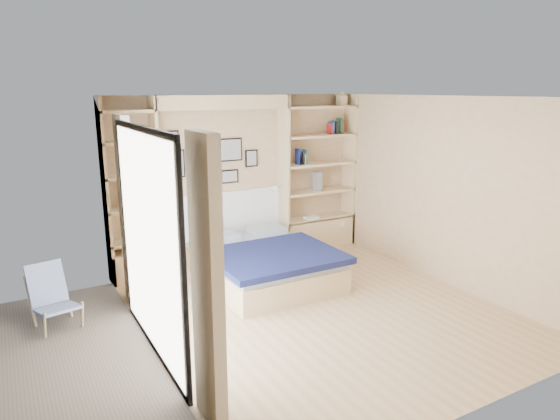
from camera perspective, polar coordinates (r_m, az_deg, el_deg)
ground at (r=6.13m, az=4.37°, el=-11.27°), size 4.50×4.50×0.00m
room_shell at (r=6.88m, az=-5.20°, el=0.98°), size 4.50×4.50×4.50m
bed at (r=6.89m, az=-1.92°, el=-5.95°), size 1.64×2.09×1.07m
photo_gallery at (r=7.40m, az=-8.00°, el=5.96°), size 1.48×0.02×0.82m
reading_lamps at (r=7.33m, az=-6.13°, el=1.95°), size 1.92×0.12×0.15m
shelf_decor at (r=7.94m, az=2.86°, el=7.13°), size 3.59×0.23×2.03m
deck_chair at (r=6.17m, az=-24.57°, el=-9.05°), size 0.55×0.76×0.70m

